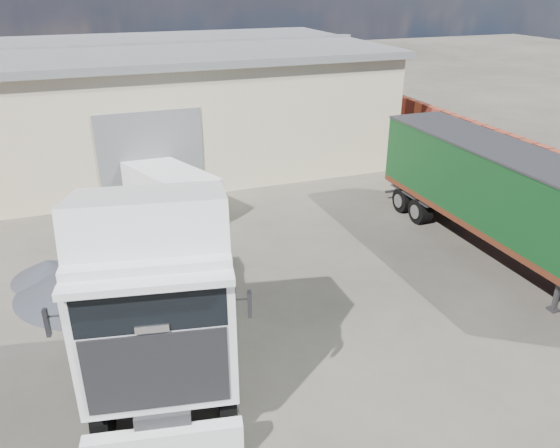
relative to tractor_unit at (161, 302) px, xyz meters
name	(u,v)px	position (x,y,z in m)	size (l,w,h in m)	color
ground	(294,329)	(3.32, 0.89, -2.07)	(120.00, 120.00, 0.00)	black
warehouse	(41,110)	(-2.68, 16.88, 0.60)	(30.60, 12.60, 5.42)	beige
brick_boundary_wall	(504,164)	(14.82, 6.89, -0.82)	(0.35, 26.00, 2.50)	maroon
tractor_unit	(161,302)	(0.00, 0.00, 0.00)	(4.04, 7.68, 4.91)	black
box_trailer	(502,192)	(10.92, 2.63, 0.03)	(2.28, 10.36, 3.44)	#2D2D30
panel_van	(173,193)	(1.76, 9.14, -1.15)	(3.25, 4.65, 1.76)	black
gravel_heap	(95,278)	(-1.29, 4.47, -1.61)	(6.15, 6.15, 0.99)	black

